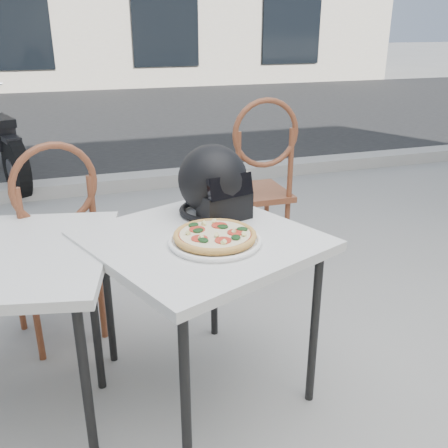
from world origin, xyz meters
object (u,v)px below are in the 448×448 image
object	(u,v)px
cafe_chair_main	(258,176)
cafe_table_side	(3,268)
pizza	(215,235)
cafe_table_main	(201,252)
plate	(215,241)
cafe_chair_side	(55,235)
helmet	(214,184)

from	to	relation	value
cafe_chair_main	cafe_table_side	size ratio (longest dim) A/B	1.21
pizza	cafe_chair_main	world-z (taller)	cafe_chair_main
cafe_table_main	cafe_chair_main	bearing A→B (deg)	58.17
plate	cafe_chair_side	xyz separation A→B (m)	(-0.55, 0.65, -0.17)
cafe_table_main	pizza	bearing A→B (deg)	-69.63
pizza	cafe_chair_side	size ratio (longest dim) A/B	0.40
plate	cafe_chair_main	distance (m)	1.30
cafe_table_main	pizza	world-z (taller)	pizza
plate	cafe_chair_side	world-z (taller)	cafe_chair_side
pizza	cafe_chair_side	world-z (taller)	cafe_chair_side
helmet	cafe_table_side	distance (m)	0.84
cafe_table_main	pizza	size ratio (longest dim) A/B	2.47
pizza	helmet	bearing A→B (deg)	73.28
cafe_chair_main	cafe_chair_side	world-z (taller)	cafe_chair_main
cafe_table_side	cafe_chair_side	distance (m)	0.50
pizza	cafe_table_side	xyz separation A→B (m)	(-0.72, 0.19, -0.11)
cafe_chair_side	cafe_table_side	bearing A→B (deg)	52.16
pizza	cafe_chair_main	distance (m)	1.30
cafe_table_side	cafe_chair_side	xyz separation A→B (m)	(0.17, 0.46, -0.08)
helmet	cafe_table_side	world-z (taller)	helmet
cafe_chair_main	cafe_table_side	distance (m)	1.64
helmet	pizza	bearing A→B (deg)	-122.06
cafe_table_main	helmet	world-z (taller)	helmet
cafe_table_main	cafe_chair_side	xyz separation A→B (m)	(-0.52, 0.57, -0.09)
cafe_table_main	plate	bearing A→B (deg)	-69.77
cafe_table_main	plate	world-z (taller)	plate
pizza	cafe_table_main	bearing A→B (deg)	110.37
cafe_chair_main	cafe_chair_side	distance (m)	1.27
pizza	cafe_chair_side	bearing A→B (deg)	130.15
cafe_table_main	helmet	xyz separation A→B (m)	(0.12, 0.21, 0.19)
cafe_chair_main	cafe_chair_side	xyz separation A→B (m)	(-1.17, -0.48, -0.04)
pizza	plate	bearing A→B (deg)	-131.55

